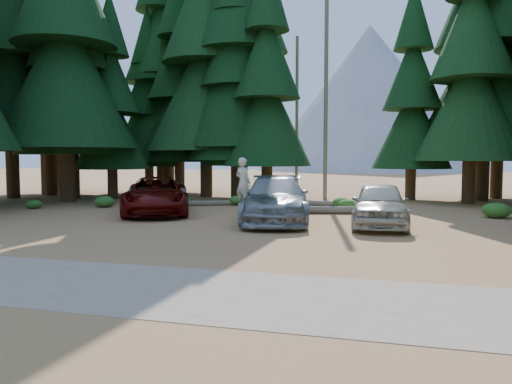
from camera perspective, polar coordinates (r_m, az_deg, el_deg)
ground at (r=15.94m, az=-1.79°, el=-5.06°), size 160.00×160.00×0.00m
gravel_strip at (r=10.04m, az=-12.95°, el=-10.54°), size 26.00×3.50×0.01m
forest_belt_north at (r=30.50m, az=6.51°, el=-0.74°), size 36.00×7.00×22.00m
snag_front at (r=30.00m, az=7.99°, el=10.65°), size 0.24×0.24×12.00m
snag_back at (r=31.69m, az=4.69°, el=8.50°), size 0.20×0.20×10.00m
mountain_peak at (r=104.03m, az=11.40°, el=9.55°), size 48.00×50.00×28.00m
red_pickup at (r=22.41m, az=-11.32°, el=-0.40°), size 4.91×6.50×1.64m
silver_minivan_center at (r=19.30m, az=2.24°, el=-0.82°), size 3.64×6.48×1.77m
silver_minivan_right at (r=18.51m, az=13.95°, el=-1.38°), size 2.10×4.84×1.62m
frisbee_player at (r=18.42m, az=-1.49°, el=1.10°), size 0.80×0.69×1.85m
log_left at (r=25.91m, az=-6.21°, el=-1.28°), size 3.41×2.01×0.27m
log_mid at (r=25.92m, az=7.06°, el=-1.29°), size 3.21×0.93×0.27m
log_right at (r=22.43m, az=10.26°, el=-2.05°), size 5.26×1.34×0.34m
shrub_far_left at (r=26.18m, az=-16.94°, el=-1.06°), size 1.01×1.01×0.56m
shrub_left at (r=26.53m, az=-8.25°, el=-0.95°), size 0.87×0.87×0.48m
shrub_center_left at (r=26.17m, az=-2.09°, el=-0.94°), size 0.93×0.93×0.51m
shrub_center_right at (r=25.26m, az=9.76°, el=-1.18°), size 0.92×0.92×0.50m
shrub_right at (r=24.26m, az=10.46°, el=-1.41°), size 0.91×0.91×0.50m
shrub_far_right at (r=22.90m, az=25.79°, el=-1.89°), size 1.16×1.16×0.64m
shrub_edge_west at (r=26.71m, az=-24.09°, el=-1.26°), size 0.81×0.81×0.45m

